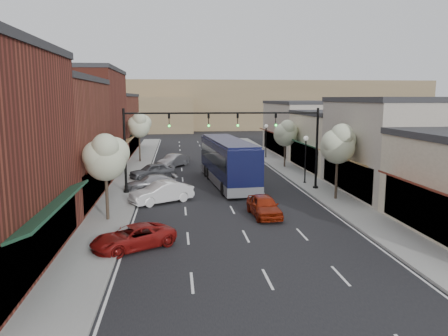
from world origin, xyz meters
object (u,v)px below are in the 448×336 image
object	(u,v)px
tree_left_near	(106,156)
tree_left_far	(139,125)
red_hatchback	(264,206)
parked_car_a	(133,237)
coach_bus	(228,161)
signal_mast_right	(290,136)
parked_car_e	(173,161)
parked_car_c	(151,183)
tree_right_near	(339,143)
parked_car_b	(161,192)
lamp_post_far	(266,135)
tree_right_far	(286,133)
signal_mast_left	(154,138)
lamp_post_near	(306,152)
parked_car_d	(153,171)

from	to	relation	value
tree_left_near	tree_left_far	size ratio (longest dim) A/B	0.93
red_hatchback	parked_car_a	world-z (taller)	red_hatchback
coach_bus	signal_mast_right	bearing A→B (deg)	-39.83
tree_left_near	parked_car_a	xyz separation A→B (m)	(2.05, -5.30, -3.60)
tree_left_near	parked_car_e	xyz separation A→B (m)	(4.05, 22.00, -3.49)
parked_car_c	signal_mast_right	bearing A→B (deg)	72.37
tree_right_near	parked_car_b	bearing A→B (deg)	176.82
signal_mast_right	tree_left_near	bearing A→B (deg)	-149.86
lamp_post_far	parked_car_a	size ratio (longest dim) A/B	1.00
tree_right_far	parked_car_c	xyz separation A→B (m)	(-14.42, -10.60, -3.34)
signal_mast_right	lamp_post_far	world-z (taller)	signal_mast_right
signal_mast_left	tree_left_near	bearing A→B (deg)	-108.10
tree_left_far	tree_left_near	bearing A→B (deg)	-90.00
lamp_post_near	parked_car_d	xyz separation A→B (m)	(-14.00, 4.29, -2.24)
signal_mast_right	tree_left_near	xyz separation A→B (m)	(-13.87, -8.05, -0.40)
tree_right_far	tree_right_near	bearing A→B (deg)	-90.00
tree_right_far	tree_left_far	world-z (taller)	tree_left_far
parked_car_d	tree_right_near	bearing A→B (deg)	28.29
coach_bus	parked_car_d	xyz separation A→B (m)	(-7.00, 3.44, -1.35)
coach_bus	red_hatchback	world-z (taller)	coach_bus
signal_mast_right	parked_car_c	world-z (taller)	signal_mast_right
tree_left_far	lamp_post_near	xyz separation A→B (m)	(16.05, -15.44, -1.60)
tree_left_far	parked_car_e	distance (m)	6.89
tree_right_far	tree_left_far	distance (m)	17.66
red_hatchback	parked_car_b	distance (m)	8.29
tree_right_far	red_hatchback	size ratio (longest dim) A/B	1.28
parked_car_a	parked_car_b	xyz separation A→B (m)	(1.17, 10.04, 0.18)
signal_mast_left	tree_right_far	world-z (taller)	signal_mast_left
signal_mast_right	parked_car_c	bearing A→B (deg)	173.42
tree_left_near	parked_car_a	bearing A→B (deg)	-68.82
coach_bus	lamp_post_far	bearing A→B (deg)	62.14
parked_car_d	coach_bus	bearing A→B (deg)	38.80
tree_right_far	parked_car_e	bearing A→B (deg)	170.94
tree_right_far	tree_left_far	xyz separation A→B (m)	(-16.60, 6.00, 0.61)
tree_left_near	lamp_post_far	size ratio (longest dim) A/B	1.28
parked_car_e	lamp_post_near	bearing A→B (deg)	-8.37
tree_right_far	parked_car_d	bearing A→B (deg)	-160.49
coach_bus	parked_car_b	size ratio (longest dim) A/B	2.82
lamp_post_near	parked_car_d	world-z (taller)	lamp_post_near
signal_mast_right	tree_left_far	bearing A→B (deg)	127.71
parked_car_c	parked_car_d	world-z (taller)	parked_car_d
lamp_post_near	parked_car_a	xyz separation A→B (m)	(-14.00, -15.86, -2.39)
signal_mast_left	tree_right_near	xyz separation A→B (m)	(13.97, -4.05, -0.17)
parked_car_b	parked_car_e	size ratio (longest dim) A/B	1.09
parked_car_a	parked_car_e	xyz separation A→B (m)	(2.00, 27.30, 0.11)
tree_left_far	tree_right_near	bearing A→B (deg)	-52.96
tree_right_near	parked_car_c	size ratio (longest dim) A/B	1.33
tree_right_far	parked_car_a	bearing A→B (deg)	-119.90
parked_car_e	red_hatchback	bearing A→B (deg)	-39.19
signal_mast_right	coach_bus	size ratio (longest dim) A/B	0.60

